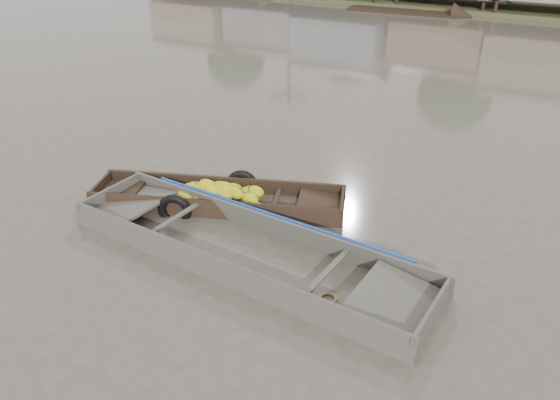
% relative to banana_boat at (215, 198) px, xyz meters
% --- Properties ---
extents(ground, '(120.00, 120.00, 0.00)m').
position_rel_banana_boat_xyz_m(ground, '(2.24, -1.19, -0.16)').
color(ground, '#4E463C').
rests_on(ground, ground).
extents(banana_boat, '(5.69, 3.14, 0.79)m').
position_rel_banana_boat_xyz_m(banana_boat, '(0.00, 0.00, 0.00)').
color(banana_boat, black).
rests_on(banana_boat, ground).
extents(viewer_boat, '(7.52, 2.53, 0.59)m').
position_rel_banana_boat_xyz_m(viewer_boat, '(1.67, -1.40, -0.10)').
color(viewer_boat, '#433F39').
rests_on(viewer_boat, ground).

